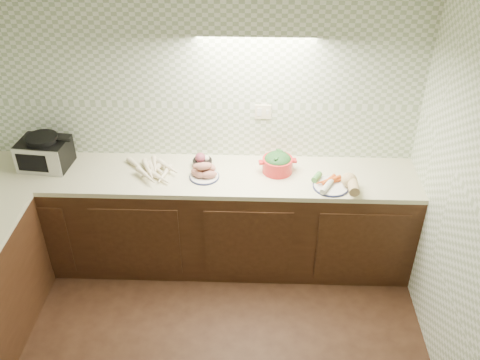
{
  "coord_description": "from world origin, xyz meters",
  "views": [
    {
      "loc": [
        0.5,
        -2.06,
        3.27
      ],
      "look_at": [
        0.38,
        1.25,
        1.02
      ],
      "focal_mm": 40.0,
      "sensor_mm": 36.0,
      "label": 1
    }
  ],
  "objects_px": {
    "sweet_potato_plate": "(204,172)",
    "onion_bowl": "(202,161)",
    "parsnip_pile": "(154,170)",
    "dutch_oven": "(278,163)",
    "veg_plate": "(339,182)",
    "toaster_oven": "(44,152)"
  },
  "relations": [
    {
      "from": "sweet_potato_plate",
      "to": "veg_plate",
      "type": "height_order",
      "value": "sweet_potato_plate"
    },
    {
      "from": "dutch_oven",
      "to": "sweet_potato_plate",
      "type": "bearing_deg",
      "value": -178.43
    },
    {
      "from": "parsnip_pile",
      "to": "veg_plate",
      "type": "distance_m",
      "value": 1.46
    },
    {
      "from": "toaster_oven",
      "to": "onion_bowl",
      "type": "bearing_deg",
      "value": 7.48
    },
    {
      "from": "sweet_potato_plate",
      "to": "onion_bowl",
      "type": "relative_size",
      "value": 1.51
    },
    {
      "from": "sweet_potato_plate",
      "to": "onion_bowl",
      "type": "distance_m",
      "value": 0.16
    },
    {
      "from": "onion_bowl",
      "to": "veg_plate",
      "type": "bearing_deg",
      "value": -13.84
    },
    {
      "from": "toaster_oven",
      "to": "veg_plate",
      "type": "bearing_deg",
      "value": 0.21
    },
    {
      "from": "toaster_oven",
      "to": "veg_plate",
      "type": "xyz_separation_m",
      "value": [
        2.35,
        -0.23,
        -0.08
      ]
    },
    {
      "from": "sweet_potato_plate",
      "to": "dutch_oven",
      "type": "xyz_separation_m",
      "value": [
        0.58,
        0.1,
        0.03
      ]
    },
    {
      "from": "veg_plate",
      "to": "sweet_potato_plate",
      "type": "bearing_deg",
      "value": 174.2
    },
    {
      "from": "toaster_oven",
      "to": "parsnip_pile",
      "type": "xyz_separation_m",
      "value": [
        0.9,
        -0.1,
        -0.09
      ]
    },
    {
      "from": "sweet_potato_plate",
      "to": "veg_plate",
      "type": "distance_m",
      "value": 1.05
    },
    {
      "from": "dutch_oven",
      "to": "onion_bowl",
      "type": "bearing_deg",
      "value": 166.27
    },
    {
      "from": "parsnip_pile",
      "to": "veg_plate",
      "type": "height_order",
      "value": "veg_plate"
    },
    {
      "from": "onion_bowl",
      "to": "parsnip_pile",
      "type": "bearing_deg",
      "value": -160.25
    },
    {
      "from": "parsnip_pile",
      "to": "veg_plate",
      "type": "xyz_separation_m",
      "value": [
        1.46,
        -0.13,
        0.01
      ]
    },
    {
      "from": "toaster_oven",
      "to": "onion_bowl",
      "type": "distance_m",
      "value": 1.28
    },
    {
      "from": "parsnip_pile",
      "to": "onion_bowl",
      "type": "distance_m",
      "value": 0.4
    },
    {
      "from": "toaster_oven",
      "to": "veg_plate",
      "type": "distance_m",
      "value": 2.37
    },
    {
      "from": "onion_bowl",
      "to": "sweet_potato_plate",
      "type": "bearing_deg",
      "value": -78.66
    },
    {
      "from": "sweet_potato_plate",
      "to": "dutch_oven",
      "type": "height_order",
      "value": "dutch_oven"
    }
  ]
}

